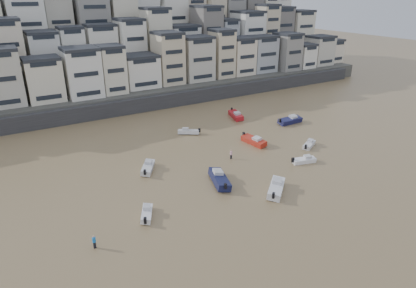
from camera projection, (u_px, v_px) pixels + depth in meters
harbor_wall at (148, 103)px, 92.19m from camera, size 140.00×3.00×3.50m
hillside at (113, 38)px, 121.66m from camera, size 141.04×66.00×50.00m
boat_a at (276, 187)px, 54.84m from camera, size 6.29×5.96×1.78m
boat_b at (304, 159)px, 64.27m from camera, size 4.82×2.59×1.25m
boat_c at (219, 178)px, 57.34m from camera, size 4.19×7.31×1.90m
boat_d at (309, 144)px, 70.80m from camera, size 4.80×3.54×1.27m
boat_e at (254, 140)px, 72.05m from camera, size 2.68×6.34×1.68m
boat_f at (148, 166)px, 61.47m from camera, size 4.42×5.57×1.49m
boat_g at (290, 120)px, 83.13m from camera, size 6.48×2.21×1.76m
boat_h at (189, 131)px, 77.07m from camera, size 4.87×3.97×1.31m
boat_i at (236, 114)px, 86.72m from camera, size 3.73×6.75×1.75m
boat_j at (147, 213)px, 49.01m from camera, size 3.30×4.65×1.22m
person_blue at (94, 242)px, 42.93m from camera, size 0.44×0.44×1.74m
person_pink at (231, 154)px, 65.68m from camera, size 0.44×0.44×1.74m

